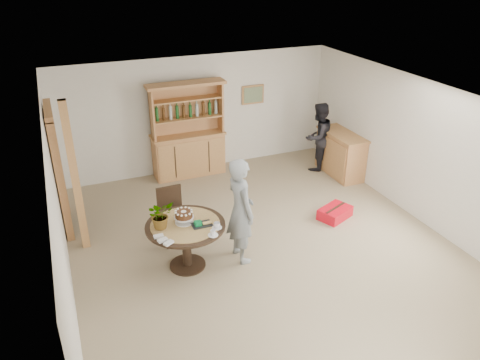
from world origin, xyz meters
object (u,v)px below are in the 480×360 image
(dining_chair, at_px, (172,211))
(adult_person, at_px, (318,137))
(hutch, at_px, (188,145))
(teen_boy, at_px, (241,211))
(dining_table, at_px, (186,233))
(sideboard, at_px, (341,154))
(red_suitcase, at_px, (335,213))

(dining_chair, distance_m, adult_person, 4.03)
(hutch, xyz_separation_m, teen_boy, (-0.15, -3.31, 0.17))
(dining_table, distance_m, teen_boy, 0.89)
(teen_boy, relative_size, adult_person, 1.13)
(hutch, bearing_deg, teen_boy, -92.58)
(hutch, height_order, dining_chair, hutch)
(sideboard, relative_size, red_suitcase, 1.78)
(red_suitcase, bearing_deg, sideboard, 31.56)
(sideboard, height_order, red_suitcase, sideboard)
(hutch, relative_size, dining_chair, 2.16)
(hutch, relative_size, adult_person, 1.34)
(teen_boy, relative_size, red_suitcase, 2.42)
(dining_table, distance_m, red_suitcase, 2.99)
(hutch, distance_m, dining_table, 3.36)
(adult_person, xyz_separation_m, red_suitcase, (-0.79, -2.01, -0.66))
(hutch, distance_m, red_suitcase, 3.47)
(hutch, bearing_deg, dining_table, -107.30)
(sideboard, bearing_deg, dining_table, -154.04)
(hutch, bearing_deg, adult_person, -16.83)
(hutch, xyz_separation_m, sideboard, (3.04, -1.24, -0.22))
(adult_person, relative_size, red_suitcase, 2.15)
(sideboard, distance_m, red_suitcase, 1.98)
(sideboard, distance_m, dining_table, 4.49)
(dining_table, xyz_separation_m, dining_chair, (-0.00, 0.83, -0.07))
(sideboard, height_order, dining_table, sideboard)
(red_suitcase, bearing_deg, dining_table, 164.27)
(hutch, distance_m, adult_person, 2.83)
(sideboard, bearing_deg, hutch, 157.79)
(teen_boy, distance_m, red_suitcase, 2.26)
(teen_boy, distance_m, adult_person, 3.79)
(sideboard, xyz_separation_m, dining_table, (-4.04, -1.97, 0.13))
(dining_table, xyz_separation_m, red_suitcase, (2.92, 0.38, -0.50))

